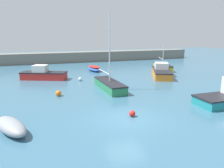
# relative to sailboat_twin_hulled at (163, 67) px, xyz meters

# --- Properties ---
(ground_plane) EXTENTS (120.00, 120.00, 0.20)m
(ground_plane) POSITION_rel_sailboat_twin_hulled_xyz_m (-12.98, -16.37, -0.55)
(ground_plane) COLOR #38667F
(harbor_breakwater) EXTENTS (52.91, 2.84, 1.94)m
(harbor_breakwater) POSITION_rel_sailboat_twin_hulled_xyz_m (-12.98, 13.99, 0.51)
(harbor_breakwater) COLOR slate
(harbor_breakwater) RESTS_ON ground_plane
(sailboat_twin_hulled) EXTENTS (3.29, 5.70, 3.86)m
(sailboat_twin_hulled) POSITION_rel_sailboat_twin_hulled_xyz_m (0.00, 0.00, 0.00)
(sailboat_twin_hulled) COLOR yellow
(sailboat_twin_hulled) RESTS_ON ground_plane
(sailboat_tall_mast) EXTENTS (1.70, 6.44, 7.50)m
(sailboat_tall_mast) POSITION_rel_sailboat_twin_hulled_xyz_m (-11.54, -8.74, 0.02)
(sailboat_tall_mast) COLOR #287A4C
(sailboat_tall_mast) RESTS_ON ground_plane
(rowboat_blue_near) EXTENTS (2.39, 3.38, 0.77)m
(rowboat_blue_near) POSITION_rel_sailboat_twin_hulled_xyz_m (-19.90, -16.22, -0.07)
(rowboat_blue_near) COLOR gray
(rowboat_blue_near) RESTS_ON ground_plane
(rowboat_with_red_cover) EXTENTS (1.89, 3.54, 0.77)m
(rowboat_with_red_cover) POSITION_rel_sailboat_twin_hulled_xyz_m (-10.24, 2.36, -0.07)
(rowboat_with_red_cover) COLOR #2D56B7
(rowboat_with_red_cover) RESTS_ON ground_plane
(motorboat_with_cabin) EXTENTS (5.69, 3.77, 1.75)m
(motorboat_with_cabin) POSITION_rel_sailboat_twin_hulled_xyz_m (-17.61, -1.44, 0.17)
(motorboat_with_cabin) COLOR red
(motorboat_with_cabin) RESTS_ON ground_plane
(cabin_cruiser_white) EXTENTS (4.67, 6.73, 1.75)m
(cabin_cruiser_white) POSITION_rel_sailboat_twin_hulled_xyz_m (-3.01, -4.52, 0.17)
(cabin_cruiser_white) COLOR orange
(cabin_cruiser_white) RESTS_ON ground_plane
(mooring_buoy_red) EXTENTS (0.42, 0.42, 0.42)m
(mooring_buoy_red) POSITION_rel_sailboat_twin_hulled_xyz_m (-12.44, -16.22, -0.24)
(mooring_buoy_red) COLOR red
(mooring_buoy_red) RESTS_ON ground_plane
(mooring_buoy_orange) EXTENTS (0.50, 0.50, 0.50)m
(mooring_buoy_orange) POSITION_rel_sailboat_twin_hulled_xyz_m (-16.63, -9.51, -0.20)
(mooring_buoy_orange) COLOR orange
(mooring_buoy_orange) RESTS_ON ground_plane
(mooring_buoy_white) EXTENTS (0.43, 0.43, 0.43)m
(mooring_buoy_white) POSITION_rel_sailboat_twin_hulled_xyz_m (-13.56, -3.78, -0.24)
(mooring_buoy_white) COLOR white
(mooring_buoy_white) RESTS_ON ground_plane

